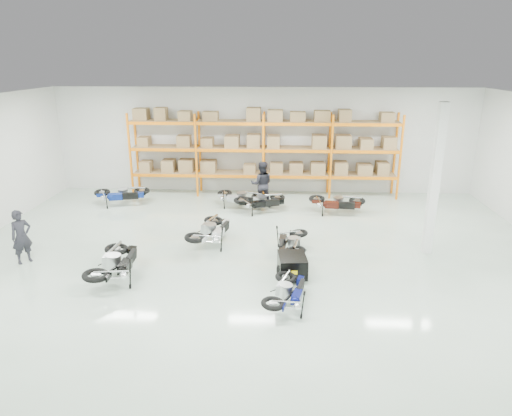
# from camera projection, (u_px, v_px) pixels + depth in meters

# --- Properties ---
(room) EXTENTS (18.00, 18.00, 18.00)m
(room) POSITION_uv_depth(u_px,v_px,m) (255.00, 183.00, 13.03)
(room) COLOR silver
(room) RESTS_ON ground
(pallet_rack) EXTENTS (11.28, 0.98, 3.62)m
(pallet_rack) POSITION_uv_depth(u_px,v_px,m) (264.00, 143.00, 19.14)
(pallet_rack) COLOR orange
(pallet_rack) RESTS_ON ground
(structural_column) EXTENTS (0.25, 0.25, 4.50)m
(structural_column) POSITION_uv_depth(u_px,v_px,m) (435.00, 181.00, 13.24)
(structural_column) COLOR white
(structural_column) RESTS_ON ground
(moto_blue_centre) EXTENTS (1.14, 1.75, 1.04)m
(moto_blue_centre) POSITION_uv_depth(u_px,v_px,m) (288.00, 288.00, 10.76)
(moto_blue_centre) COLOR #070C4A
(moto_blue_centre) RESTS_ON ground
(moto_silver_left) EXTENTS (1.34, 2.07, 1.23)m
(moto_silver_left) POSITION_uv_depth(u_px,v_px,m) (212.00, 227.00, 14.40)
(moto_silver_left) COLOR silver
(moto_silver_left) RESTS_ON ground
(moto_black_far_left) EXTENTS (1.02, 1.99, 1.27)m
(moto_black_far_left) POSITION_uv_depth(u_px,v_px,m) (115.00, 258.00, 12.09)
(moto_black_far_left) COLOR black
(moto_black_far_left) RESTS_ON ground
(moto_touring_right) EXTENTS (0.97, 1.71, 1.06)m
(moto_touring_right) POSITION_uv_depth(u_px,v_px,m) (291.00, 238.00, 13.67)
(moto_touring_right) COLOR black
(moto_touring_right) RESTS_ON ground
(trailer) EXTENTS (0.82, 1.56, 0.64)m
(trailer) POSITION_uv_depth(u_px,v_px,m) (292.00, 265.00, 12.19)
(trailer) COLOR black
(trailer) RESTS_ON ground
(moto_back_a) EXTENTS (2.03, 1.30, 1.22)m
(moto_back_a) POSITION_uv_depth(u_px,v_px,m) (121.00, 191.00, 18.29)
(moto_back_a) COLOR navy
(moto_back_a) RESTS_ON ground
(moto_back_b) EXTENTS (1.91, 1.29, 1.13)m
(moto_back_b) POSITION_uv_depth(u_px,v_px,m) (240.00, 194.00, 18.00)
(moto_back_b) COLOR #A0A3A9
(moto_back_b) RESTS_ON ground
(moto_back_c) EXTENTS (1.95, 1.41, 1.14)m
(moto_back_c) POSITION_uv_depth(u_px,v_px,m) (261.00, 198.00, 17.46)
(moto_back_c) COLOR black
(moto_back_c) RESTS_ON ground
(moto_back_d) EXTENTS (1.93, 1.11, 1.19)m
(moto_back_d) POSITION_uv_depth(u_px,v_px,m) (337.00, 199.00, 17.27)
(moto_back_d) COLOR #3E130C
(moto_back_d) RESTS_ON ground
(person_left) EXTENTS (0.66, 0.68, 1.58)m
(person_left) POSITION_uv_depth(u_px,v_px,m) (21.00, 237.00, 13.02)
(person_left) COLOR #22212A
(person_left) RESTS_ON ground
(person_back) EXTENTS (0.92, 0.73, 1.82)m
(person_back) POSITION_uv_depth(u_px,v_px,m) (262.00, 184.00, 17.99)
(person_back) COLOR black
(person_back) RESTS_ON ground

